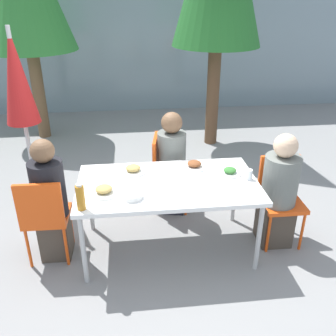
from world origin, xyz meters
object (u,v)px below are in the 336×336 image
(person_left, at_px, (51,203))
(drinking_cup, at_px, (249,174))
(chair_far, at_px, (165,167))
(person_right, at_px, (279,194))
(salad_bowl, at_px, (132,195))
(closed_umbrella, at_px, (18,85))
(bottle, at_px, (80,197))
(chair_right, at_px, (280,193))
(person_far, at_px, (172,165))
(chair_left, at_px, (44,214))

(person_left, height_order, drinking_cup, person_left)
(chair_far, height_order, drinking_cup, chair_far)
(person_right, height_order, salad_bowl, person_right)
(closed_umbrella, height_order, drinking_cup, closed_umbrella)
(person_left, distance_m, salad_bowl, 0.81)
(chair_far, distance_m, drinking_cup, 1.10)
(bottle, bearing_deg, person_left, 130.35)
(person_left, relative_size, salad_bowl, 6.67)
(person_right, height_order, bottle, person_right)
(person_left, relative_size, chair_far, 1.37)
(person_left, distance_m, chair_far, 1.36)
(closed_umbrella, bearing_deg, person_left, -68.73)
(chair_far, bearing_deg, chair_right, 66.63)
(person_far, relative_size, salad_bowl, 6.53)
(bottle, bearing_deg, chair_left, 140.80)
(chair_left, relative_size, closed_umbrella, 0.43)
(chair_left, height_order, closed_umbrella, closed_umbrella)
(bottle, relative_size, drinking_cup, 2.39)
(person_left, xyz_separation_m, chair_far, (1.13, 0.75, -0.06))
(person_right, relative_size, bottle, 5.06)
(chair_far, xyz_separation_m, salad_bowl, (-0.39, -1.01, 0.25))
(person_far, relative_size, bottle, 5.10)
(drinking_cup, bearing_deg, person_far, 131.25)
(bottle, xyz_separation_m, drinking_cup, (1.51, 0.36, -0.06))
(person_right, xyz_separation_m, person_far, (-0.96, 0.72, 0.01))
(bottle, height_order, salad_bowl, bottle)
(chair_right, bearing_deg, closed_umbrella, -18.51)
(drinking_cup, distance_m, salad_bowl, 1.12)
(closed_umbrella, relative_size, bottle, 8.76)
(person_right, bearing_deg, person_left, -0.37)
(chair_far, relative_size, drinking_cup, 9.08)
(person_right, height_order, closed_umbrella, closed_umbrella)
(person_right, xyz_separation_m, bottle, (-1.84, -0.37, 0.30))
(person_left, bearing_deg, bottle, -48.53)
(person_far, xyz_separation_m, drinking_cup, (0.64, -0.73, 0.22))
(chair_left, bearing_deg, closed_umbrella, 108.25)
(person_far, bearing_deg, drinking_cup, 50.83)
(chair_right, distance_m, person_right, 0.10)
(person_far, bearing_deg, chair_right, 67.31)
(chair_right, bearing_deg, chair_far, -32.56)
(closed_umbrella, xyz_separation_m, salad_bowl, (1.11, -1.19, -0.69))
(chair_left, distance_m, person_far, 1.48)
(person_right, height_order, person_far, person_far)
(chair_left, bearing_deg, person_right, 2.42)
(chair_far, bearing_deg, closed_umbrella, -87.31)
(chair_left, distance_m, bottle, 0.60)
(chair_far, bearing_deg, salad_bowl, -11.26)
(person_far, height_order, salad_bowl, person_far)
(chair_far, bearing_deg, bottle, -25.29)
(bottle, bearing_deg, chair_far, 55.13)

